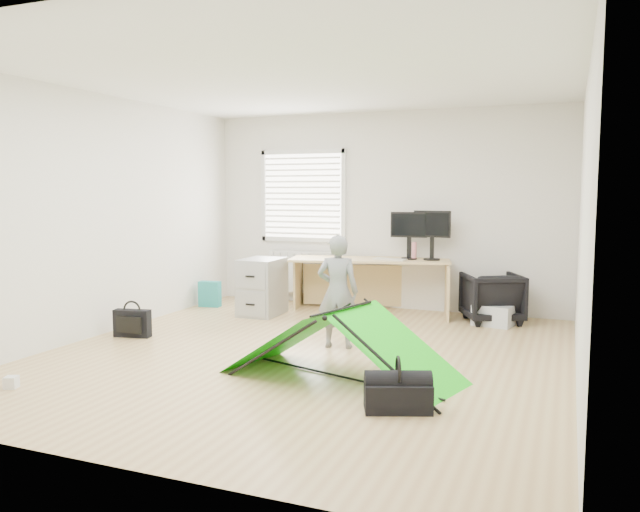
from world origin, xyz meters
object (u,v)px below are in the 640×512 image
at_px(kite, 342,344).
at_px(desk, 369,285).
at_px(monitor_left, 409,242).
at_px(thermos, 414,251).
at_px(filing_cabinet, 262,287).
at_px(laptop_bag, 132,323).
at_px(monitor_right, 432,242).
at_px(office_chair, 492,298).
at_px(storage_crate, 493,315).
at_px(person, 338,291).
at_px(duffel_bag, 398,397).

bearing_deg(kite, desk, 119.41).
height_order(monitor_left, thermos, monitor_left).
distance_m(filing_cabinet, thermos, 2.06).
xyz_separation_m(desk, laptop_bag, (-2.02, -2.38, -0.21)).
distance_m(filing_cabinet, kite, 2.98).
xyz_separation_m(monitor_left, thermos, (0.07, -0.01, -0.11)).
distance_m(desk, monitor_right, 1.01).
bearing_deg(monitor_left, kite, -92.46).
bearing_deg(monitor_right, filing_cabinet, -149.27).
bearing_deg(thermos, monitor_left, 174.40).
bearing_deg(office_chair, desk, -27.52).
bearing_deg(monitor_right, storage_crate, -16.54).
distance_m(person, duffel_bag, 1.98).
bearing_deg(person, monitor_left, -106.42).
bearing_deg(desk, monitor_left, -0.34).
relative_size(monitor_right, person, 0.42).
height_order(filing_cabinet, monitor_left, monitor_left).
distance_m(person, storage_crate, 2.24).
bearing_deg(office_chair, kite, 47.38).
relative_size(office_chair, person, 0.58).
height_order(kite, laptop_bag, kite).
distance_m(filing_cabinet, laptop_bag, 1.85).
relative_size(monitor_right, office_chair, 0.73).
bearing_deg(person, laptop_bag, 0.40).
xyz_separation_m(monitor_right, office_chair, (0.80, -0.21, -0.65)).
bearing_deg(filing_cabinet, person, -40.74).
height_order(monitor_right, thermos, monitor_right).
xyz_separation_m(desk, monitor_left, (0.51, 0.12, 0.59)).
bearing_deg(monitor_right, thermos, -165.48).
bearing_deg(office_chair, monitor_right, -39.36).
bearing_deg(filing_cabinet, duffel_bag, -49.02).
distance_m(office_chair, storage_crate, 0.27).
relative_size(filing_cabinet, kite, 0.37).
distance_m(thermos, duffel_bag, 3.82).
xyz_separation_m(monitor_left, person, (-0.24, -2.08, -0.36)).
bearing_deg(storage_crate, kite, -109.74).
relative_size(kite, laptop_bag, 4.83).
xyz_separation_m(person, laptop_bag, (-2.29, -0.42, -0.44)).
relative_size(filing_cabinet, person, 0.63).
relative_size(person, kite, 0.60).
distance_m(office_chair, laptop_bag, 4.30).
height_order(thermos, person, person).
distance_m(desk, laptop_bag, 3.13).
height_order(monitor_right, office_chair, monitor_right).
bearing_deg(desk, laptop_bag, -143.40).
bearing_deg(desk, monitor_right, -3.86).
bearing_deg(filing_cabinet, monitor_right, 20.90).
bearing_deg(duffel_bag, laptop_bag, 139.31).
xyz_separation_m(desk, kite, (0.68, -2.97, -0.05)).
height_order(person, laptop_bag, person).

